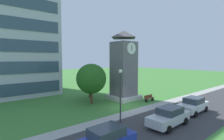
% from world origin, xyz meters
% --- Properties ---
extents(ground_plane, '(160.00, 160.00, 0.00)m').
position_xyz_m(ground_plane, '(0.00, 0.00, 0.00)').
color(ground_plane, '#3D7A33').
extents(street_asphalt, '(120.00, 7.20, 0.01)m').
position_xyz_m(street_asphalt, '(0.00, -6.46, 0.00)').
color(street_asphalt, '#38383A').
rests_on(street_asphalt, ground).
extents(kerb_strip, '(120.00, 1.60, 0.01)m').
position_xyz_m(kerb_strip, '(0.00, -2.06, 0.00)').
color(kerb_strip, '#9E9E99').
rests_on(kerb_strip, ground).
extents(office_building, '(15.80, 14.98, 25.60)m').
position_xyz_m(office_building, '(-10.72, 20.01, 12.80)').
color(office_building, '#B7BCC6').
rests_on(office_building, ground).
extents(clock_tower, '(4.11, 4.11, 10.27)m').
position_xyz_m(clock_tower, '(2.91, 3.37, 4.58)').
color(clock_tower, slate).
rests_on(clock_tower, ground).
extents(park_bench, '(1.81, 0.51, 0.88)m').
position_xyz_m(park_bench, '(4.76, 0.00, 0.46)').
color(park_bench, brown).
rests_on(park_bench, ground).
extents(street_lamp, '(0.36, 0.36, 5.08)m').
position_xyz_m(street_lamp, '(-3.96, -3.42, 3.21)').
color(street_lamp, '#333338').
rests_on(street_lamp, ground).
extents(tree_near_tower, '(3.38, 3.38, 4.96)m').
position_xyz_m(tree_near_tower, '(-0.49, 7.48, 3.25)').
color(tree_near_tower, '#513823').
rests_on(tree_near_tower, ground).
extents(tree_streetside, '(4.05, 4.05, 5.45)m').
position_xyz_m(tree_streetside, '(-2.38, 4.11, 3.42)').
color(tree_streetside, '#513823').
rests_on(tree_streetside, ground).
extents(parked_car_silver, '(4.67, 2.05, 1.69)m').
position_xyz_m(parked_car_silver, '(-1.10, -6.82, 0.86)').
color(parked_car_silver, silver).
rests_on(parked_car_silver, ground).
extents(parked_car_white, '(4.51, 2.06, 1.69)m').
position_xyz_m(parked_car_white, '(4.45, -6.43, 0.86)').
color(parked_car_white, silver).
rests_on(parked_car_white, ground).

